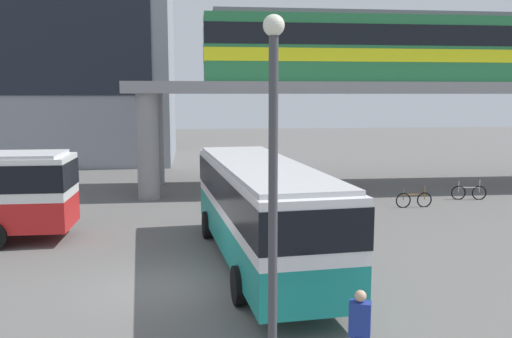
{
  "coord_description": "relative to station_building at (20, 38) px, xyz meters",
  "views": [
    {
      "loc": [
        0.92,
        -14.65,
        5.28
      ],
      "look_at": [
        3.46,
        7.7,
        2.2
      ],
      "focal_mm": 38.09,
      "sensor_mm": 36.0,
      "label": 1
    }
  ],
  "objects": [
    {
      "name": "bicycle_black",
      "position": [
        15.7,
        -18.99,
        -9.34
      ],
      "size": [
        1.79,
        0.2,
        1.04
      ],
      "color": "black",
      "rests_on": "ground_plane"
    },
    {
      "name": "pedestrian_waiting_near_stop",
      "position": [
        16.46,
        -35.75,
        -8.9
      ],
      "size": [
        0.47,
        0.38,
        1.7
      ],
      "color": "navy",
      "rests_on": "ground_plane"
    },
    {
      "name": "bus_main",
      "position": [
        15.44,
        -28.75,
        -7.71
      ],
      "size": [
        3.61,
        11.24,
        3.22
      ],
      "color": "teal",
      "rests_on": "ground_plane"
    },
    {
      "name": "ground_plane",
      "position": [
        12.52,
        -20.45,
        -9.7
      ],
      "size": [
        120.0,
        120.0,
        0.0
      ],
      "primitive_type": "plane",
      "color": "#605E5B"
    },
    {
      "name": "bicycle_green",
      "position": [
        19.94,
        -19.84,
        -9.34
      ],
      "size": [
        1.76,
        0.47,
        1.04
      ],
      "color": "black",
      "rests_on": "ground_plane"
    },
    {
      "name": "train",
      "position": [
        25.98,
        -14.98,
        -1.78
      ],
      "size": [
        23.98,
        2.96,
        3.84
      ],
      "color": "#26723F",
      "rests_on": "elevated_platform"
    },
    {
      "name": "lamp_post",
      "position": [
        14.76,
        -36.13,
        -5.83
      ],
      "size": [
        0.36,
        0.36,
        6.59
      ],
      "color": "#3F3F44",
      "rests_on": "ground_plane"
    },
    {
      "name": "station_building",
      "position": [
        0.0,
        0.0,
        0.0
      ],
      "size": [
        23.39,
        11.72,
        19.39
      ],
      "color": "gray",
      "rests_on": "ground_plane"
    },
    {
      "name": "bicycle_brown",
      "position": [
        23.71,
        -20.92,
        -9.34
      ],
      "size": [
        1.79,
        0.11,
        1.04
      ],
      "color": "black",
      "rests_on": "ground_plane"
    },
    {
      "name": "elevated_platform",
      "position": [
        26.5,
        -14.98,
        -4.57
      ],
      "size": [
        33.24,
        6.23,
        5.95
      ],
      "color": "gray",
      "rests_on": "ground_plane"
    },
    {
      "name": "bicycle_silver",
      "position": [
        27.26,
        -19.37,
        -9.34
      ],
      "size": [
        1.78,
        0.3,
        1.04
      ],
      "color": "black",
      "rests_on": "ground_plane"
    },
    {
      "name": "bicycle_red",
      "position": [
        18.72,
        -21.77,
        -9.34
      ],
      "size": [
        1.78,
        0.29,
        1.04
      ],
      "color": "black",
      "rests_on": "ground_plane"
    }
  ]
}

